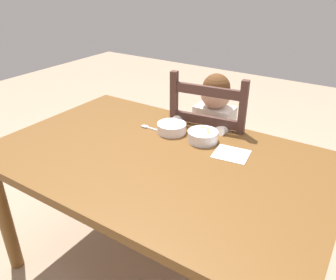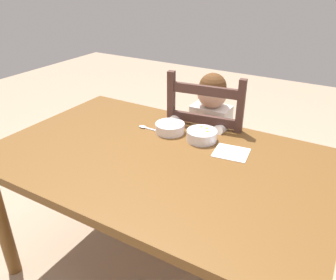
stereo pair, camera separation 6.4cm
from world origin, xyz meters
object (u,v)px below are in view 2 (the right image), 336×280
(bowl_of_peas, at_px, (170,128))
(spoon, at_px, (146,128))
(dining_table, at_px, (159,172))
(bowl_of_carrots, at_px, (202,135))
(child_figure, at_px, (208,130))
(dining_chair, at_px, (208,154))

(bowl_of_peas, relative_size, spoon, 1.11)
(bowl_of_peas, bearing_deg, dining_table, -71.21)
(bowl_of_carrots, height_order, spoon, bowl_of_carrots)
(spoon, bearing_deg, child_figure, 54.38)
(bowl_of_peas, relative_size, bowl_of_carrots, 1.01)
(dining_table, relative_size, child_figure, 1.57)
(dining_table, distance_m, spoon, 0.32)
(bowl_of_carrots, bearing_deg, bowl_of_peas, -179.97)
(child_figure, distance_m, spoon, 0.40)
(bowl_of_carrots, bearing_deg, dining_table, -113.05)
(dining_chair, distance_m, child_figure, 0.17)
(dining_table, height_order, bowl_of_carrots, bowl_of_carrots)
(dining_table, xyz_separation_m, bowl_of_peas, (-0.08, 0.24, 0.11))
(bowl_of_peas, xyz_separation_m, bowl_of_carrots, (0.18, 0.00, 0.00))
(dining_table, relative_size, bowl_of_peas, 10.20)
(dining_table, bearing_deg, bowl_of_carrots, 66.95)
(bowl_of_carrots, distance_m, spoon, 0.32)
(bowl_of_peas, bearing_deg, child_figure, 72.63)
(bowl_of_carrots, relative_size, spoon, 1.10)
(bowl_of_carrots, bearing_deg, dining_chair, 105.81)
(dining_table, xyz_separation_m, spoon, (-0.22, 0.21, 0.09))
(dining_table, xyz_separation_m, child_figure, (0.01, 0.53, 0.01))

